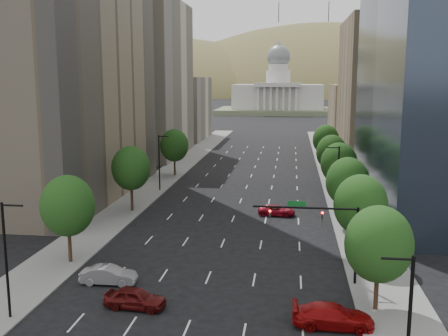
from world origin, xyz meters
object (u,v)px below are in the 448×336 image
at_px(traffic_signal, 328,227).
at_px(car_silver, 109,275).
at_px(capitol, 278,96).
at_px(car_maroon, 135,298).
at_px(car_red_near, 333,316).
at_px(car_red_far, 277,210).

height_order(traffic_signal, car_silver, traffic_signal).
xyz_separation_m(traffic_signal, car_silver, (-18.98, -2.56, -4.36)).
xyz_separation_m(capitol, car_maroon, (-4.68, -226.71, -7.75)).
relative_size(car_red_near, car_silver, 1.20).
relative_size(car_red_near, car_maroon, 1.21).
height_order(car_maroon, car_red_far, car_maroon).
distance_m(capitol, car_silver, 222.57).
bearing_deg(car_red_far, car_silver, 154.72).
bearing_deg(car_red_near, car_red_far, 8.57).
bearing_deg(car_maroon, car_red_near, -90.21).
height_order(traffic_signal, capitol, capitol).
xyz_separation_m(car_red_near, car_silver, (-18.95, 5.64, -0.05)).
xyz_separation_m(traffic_signal, capitol, (-10.53, 219.71, 3.40)).
height_order(traffic_signal, car_maroon, traffic_signal).
bearing_deg(traffic_signal, car_red_near, -90.25).
xyz_separation_m(capitol, car_silver, (-8.45, -222.27, -7.77)).
bearing_deg(capitol, traffic_signal, -87.26).
distance_m(car_red_near, car_maroon, 15.22).
distance_m(capitol, car_maroon, 226.89).
relative_size(traffic_signal, car_maroon, 1.87).
bearing_deg(capitol, car_red_near, -87.36).
xyz_separation_m(car_red_near, car_red_far, (-4.99, 30.72, -0.18)).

